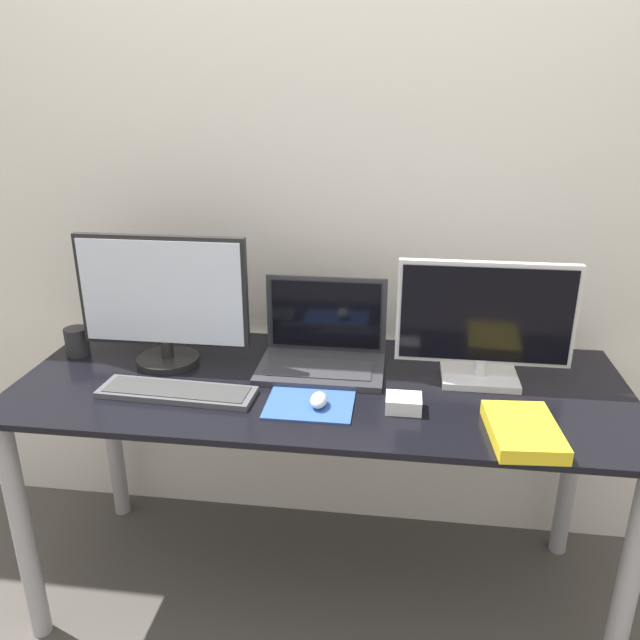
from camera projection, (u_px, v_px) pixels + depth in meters
wall_back at (337, 183)px, 1.98m from camera, size 7.00×0.05×2.50m
desk at (321, 420)px, 1.82m from camera, size 1.73×0.69×0.75m
monitor_left at (163, 301)px, 1.83m from camera, size 0.51×0.19×0.40m
monitor_right at (485, 323)px, 1.73m from camera, size 0.49×0.15×0.35m
laptop at (323, 346)px, 1.87m from camera, size 0.37×0.25×0.26m
keyboard at (177, 392)px, 1.70m from camera, size 0.44×0.14×0.02m
mousepad at (310, 402)px, 1.66m from camera, size 0.23×0.21×0.00m
mouse at (319, 400)px, 1.63m from camera, size 0.04×0.07×0.04m
book at (523, 431)px, 1.49m from camera, size 0.18×0.25×0.04m
mug at (77, 341)px, 1.95m from camera, size 0.07×0.07×0.09m
power_brick at (404, 403)px, 1.62m from camera, size 0.09×0.08×0.04m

